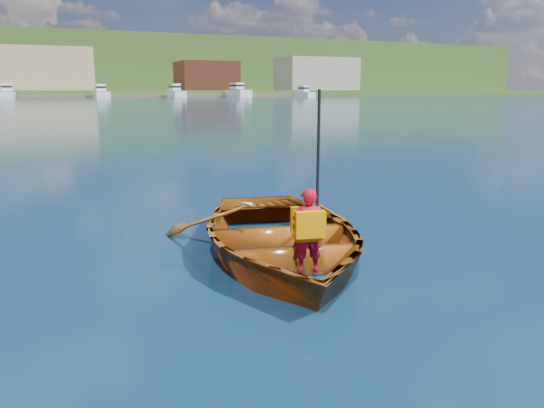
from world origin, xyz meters
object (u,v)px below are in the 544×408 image
object	(u,v)px
child_paddler	(308,229)
dock	(13,97)
marina_yachts	(45,93)
rowboat	(279,236)

from	to	relation	value
child_paddler	dock	xyz separation A→B (m)	(-9.95, 147.99, -0.22)
child_paddler	marina_yachts	world-z (taller)	marina_yachts
rowboat	marina_yachts	distance (m)	142.42
rowboat	marina_yachts	world-z (taller)	marina_yachts
marina_yachts	rowboat	bearing A→B (deg)	-89.03
rowboat	marina_yachts	size ratio (longest dim) A/B	0.03
rowboat	child_paddler	distance (m)	0.97
rowboat	child_paddler	size ratio (longest dim) A/B	2.31
dock	marina_yachts	xyz separation A→B (m)	(7.59, -4.68, 0.98)
dock	marina_yachts	size ratio (longest dim) A/B	1.13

